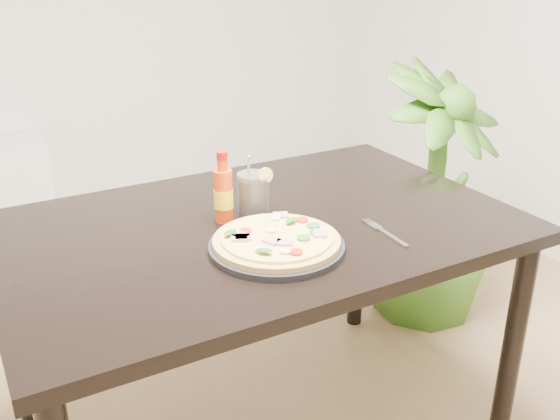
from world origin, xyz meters
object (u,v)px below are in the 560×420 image
pizza (277,239)px  hot_sauce_bottle (223,194)px  plate (277,246)px  houseplant (432,195)px  fork (384,232)px  dining_table (259,249)px  cola_cup (253,194)px

pizza → hot_sauce_bottle: 0.23m
plate → houseplant: 1.15m
hot_sauce_bottle → pizza: bearing=-79.5°
plate → fork: bearing=-10.0°
plate → houseplant: (1.00, 0.52, -0.24)m
hot_sauce_bottle → houseplant: bearing=15.6°
plate → fork: 0.30m
dining_table → cola_cup: size_ratio=7.81×
pizza → cola_cup: cola_cup is taller
hot_sauce_bottle → houseplant: 1.13m
pizza → houseplant: size_ratio=0.31×
hot_sauce_bottle → houseplant: houseplant is taller
pizza → plate: bearing=-119.3°
plate → pizza: (0.00, 0.00, 0.02)m
dining_table → cola_cup: cola_cup is taller
hot_sauce_bottle → cola_cup: bearing=6.4°
fork → dining_table: bearing=141.3°
plate → fork: (0.30, -0.05, -0.01)m
plate → dining_table: bearing=77.3°
pizza → hot_sauce_bottle: hot_sauce_bottle is taller
cola_cup → houseplant: 1.03m
dining_table → fork: 0.35m
cola_cup → fork: cola_cup is taller
dining_table → hot_sauce_bottle: (-0.08, 0.05, 0.16)m
pizza → cola_cup: 0.24m
cola_cup → houseplant: (0.95, 0.28, -0.29)m
pizza → houseplant: 1.16m
fork → houseplant: size_ratio=0.18×
hot_sauce_bottle → houseplant: size_ratio=0.19×
plate → cola_cup: cola_cup is taller
hot_sauce_bottle → fork: hot_sauce_bottle is taller
dining_table → pizza: size_ratio=4.38×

